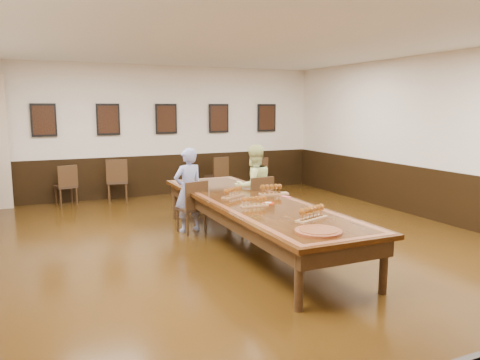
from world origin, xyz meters
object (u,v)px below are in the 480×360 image
spare_chair_c (217,175)px  spare_chair_d (259,172)px  spare_chair_b (117,180)px  person_woman (254,187)px  chair_woman (256,202)px  chair_man (191,206)px  person_man (188,190)px  carved_platter (318,231)px  conference_table (253,209)px  spare_chair_a (66,185)px

spare_chair_c → spare_chair_d: size_ratio=1.12×
spare_chair_b → person_woman: size_ratio=0.66×
chair_woman → person_woman: person_woman is taller
spare_chair_b → chair_man: bearing=112.3°
person_man → person_woman: size_ratio=0.98×
spare_chair_d → person_man: bearing=62.5°
carved_platter → spare_chair_b: bearing=99.9°
conference_table → spare_chair_b: bearing=106.0°
spare_chair_c → spare_chair_d: (1.39, 0.35, -0.05)m
chair_woman → spare_chair_d: (1.99, 3.86, -0.06)m
chair_man → spare_chair_a: chair_man is taller
chair_woman → conference_table: 1.14m
chair_woman → spare_chair_d: 4.34m
carved_platter → person_woman: bearing=77.5°
person_man → carved_platter: 3.39m
spare_chair_a → spare_chair_b: (1.13, -0.07, 0.05)m
chair_man → conference_table: (0.61, -1.22, 0.14)m
chair_man → conference_table: 1.37m
conference_table → spare_chair_c: bearing=75.6°
spare_chair_b → spare_chair_d: spare_chair_b is taller
spare_chair_a → spare_chair_c: 3.60m
chair_man → spare_chair_d: (3.15, 3.62, -0.04)m
carved_platter → spare_chair_d: bearing=68.6°
chair_woman → spare_chair_a: 4.71m
chair_woman → spare_chair_b: 4.02m
spare_chair_d → spare_chair_b: bearing=18.8°
spare_chair_a → person_woman: 4.63m
spare_chair_b → person_man: bearing=112.3°
chair_woman → spare_chair_b: spare_chair_b is taller
spare_chair_c → spare_chair_d: spare_chair_c is taller
spare_chair_b → carved_platter: size_ratio=1.63×
chair_man → spare_chair_b: spare_chair_b is taller
chair_woman → carved_platter: 3.12m
chair_man → spare_chair_a: size_ratio=1.02×
chair_woman → carved_platter: chair_woman is taller
chair_man → conference_table: size_ratio=0.19×
carved_platter → spare_chair_c: bearing=78.7°
chair_woman → person_man: size_ratio=0.65×
spare_chair_b → conference_table: 4.74m
spare_chair_c → spare_chair_d: 1.43m
spare_chair_a → spare_chair_b: size_ratio=0.91×
chair_man → spare_chair_b: bearing=-89.3°
spare_chair_c → person_man: person_man is taller
person_man → carved_platter: person_man is taller
person_woman → conference_table: (-0.54, -1.09, -0.15)m
chair_man → spare_chair_c: (1.76, 3.27, 0.01)m
chair_man → carved_platter: bearing=86.9°
spare_chair_b → spare_chair_c: spare_chair_b is taller
chair_woman → spare_chair_c: size_ratio=1.02×
spare_chair_d → person_man: (-3.17, -3.53, 0.32)m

